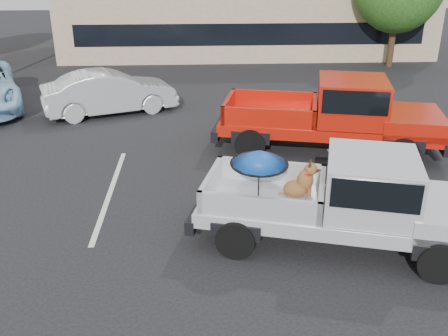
# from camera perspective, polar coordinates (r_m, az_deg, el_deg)

# --- Properties ---
(ground) EXTENTS (90.00, 90.00, 0.00)m
(ground) POSITION_cam_1_polar(r_m,az_deg,el_deg) (10.50, 1.91, -7.11)
(ground) COLOR black
(ground) RESTS_ON ground
(stripe_left) EXTENTS (0.12, 5.00, 0.01)m
(stripe_left) POSITION_cam_1_polar(r_m,az_deg,el_deg) (12.42, -12.86, -2.64)
(stripe_left) COLOR silver
(stripe_left) RESTS_ON ground
(stripe_right) EXTENTS (0.12, 5.00, 0.01)m
(stripe_right) POSITION_cam_1_polar(r_m,az_deg,el_deg) (12.82, 14.60, -1.97)
(stripe_right) COLOR silver
(stripe_right) RESTS_ON ground
(silver_pickup) EXTENTS (6.01, 3.40, 2.06)m
(silver_pickup) POSITION_cam_1_polar(r_m,az_deg,el_deg) (9.85, 14.89, -3.17)
(silver_pickup) COLOR black
(silver_pickup) RESTS_ON ground
(red_pickup) EXTENTS (6.78, 3.60, 2.12)m
(red_pickup) POSITION_cam_1_polar(r_m,az_deg,el_deg) (14.65, 13.53, 6.19)
(red_pickup) COLOR black
(red_pickup) RESTS_ON ground
(silver_sedan) EXTENTS (4.91, 3.15, 1.53)m
(silver_sedan) POSITION_cam_1_polar(r_m,az_deg,el_deg) (18.41, -12.91, 8.43)
(silver_sedan) COLOR silver
(silver_sedan) RESTS_ON ground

